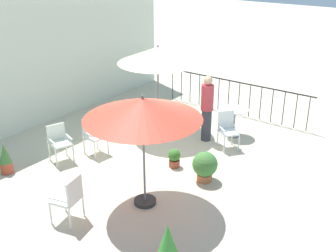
# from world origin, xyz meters

# --- Properties ---
(ground_plane) EXTENTS (60.00, 60.00, 0.00)m
(ground_plane) POSITION_xyz_m (0.00, 0.00, 0.00)
(ground_plane) COLOR beige
(villa_facade) EXTENTS (9.50, 0.30, 4.61)m
(villa_facade) POSITION_xyz_m (0.00, 4.15, 2.31)
(villa_facade) COLOR silver
(villa_facade) RESTS_ON ground
(terrace_railing) EXTENTS (0.03, 4.91, 1.01)m
(terrace_railing) POSITION_xyz_m (3.54, -0.00, 0.68)
(terrace_railing) COLOR black
(terrace_railing) RESTS_ON ground
(patio_umbrella_0) EXTENTS (2.20, 2.20, 2.28)m
(patio_umbrella_0) POSITION_xyz_m (-1.85, -0.93, 2.00)
(patio_umbrella_0) COLOR #2D2D2D
(patio_umbrella_0) RESTS_ON ground
(patio_umbrella_1) EXTENTS (2.13, 2.13, 2.38)m
(patio_umbrella_1) POSITION_xyz_m (1.19, 1.07, 2.09)
(patio_umbrella_1) COLOR #2D2D2D
(patio_umbrella_1) RESTS_ON ground
(cafe_table_0) EXTENTS (0.73, 0.73, 0.76)m
(cafe_table_0) POSITION_xyz_m (2.08, -0.80, 0.53)
(cafe_table_0) COLOR white
(cafe_table_0) RESTS_ON ground
(patio_chair_0) EXTENTS (0.48, 0.52, 0.91)m
(patio_chair_0) POSITION_xyz_m (-0.89, 1.47, 0.53)
(patio_chair_0) COLOR white
(patio_chair_0) RESTS_ON ground
(patio_chair_1) EXTENTS (0.62, 0.62, 0.95)m
(patio_chair_1) POSITION_xyz_m (1.33, -1.00, 0.54)
(patio_chair_1) COLOR silver
(patio_chair_1) RESTS_ON ground
(patio_chair_2) EXTENTS (0.57, 0.56, 0.93)m
(patio_chair_2) POSITION_xyz_m (-3.11, -0.20, 0.53)
(patio_chair_2) COLOR white
(patio_chair_2) RESTS_ON ground
(patio_chair_3) EXTENTS (0.58, 0.60, 0.88)m
(patio_chair_3) POSITION_xyz_m (-1.64, 1.84, 0.53)
(patio_chair_3) COLOR silver
(patio_chair_3) RESTS_ON ground
(potted_plant_0) EXTENTS (0.29, 0.29, 0.44)m
(potted_plant_0) POSITION_xyz_m (-0.29, -0.53, 0.23)
(potted_plant_0) COLOR #994737
(potted_plant_0) RESTS_ON ground
(potted_plant_1) EXTENTS (0.55, 0.55, 0.67)m
(potted_plant_1) POSITION_xyz_m (-0.40, -1.42, 0.37)
(potted_plant_1) COLOR #AD643C
(potted_plant_1) RESTS_ON ground
(potted_plant_2) EXTENTS (0.28, 0.28, 0.72)m
(potted_plant_2) POSITION_xyz_m (-2.75, 2.34, 0.36)
(potted_plant_2) COLOR #B1472E
(potted_plant_2) RESTS_ON ground
(potted_plant_3) EXTENTS (0.34, 0.34, 0.75)m
(potted_plant_3) POSITION_xyz_m (-2.96, -2.31, 0.37)
(potted_plant_3) COLOR #9B5334
(potted_plant_3) RESTS_ON ground
(standing_person) EXTENTS (0.36, 0.36, 1.75)m
(standing_person) POSITION_xyz_m (1.39, -0.35, 0.91)
(standing_person) COLOR #33333D
(standing_person) RESTS_ON ground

